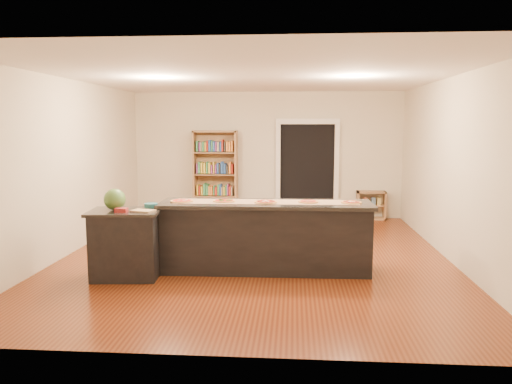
# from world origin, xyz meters

# --- Properties ---
(room) EXTENTS (6.00, 7.00, 2.80)m
(room) POSITION_xyz_m (0.00, 0.00, 1.40)
(room) COLOR beige
(room) RESTS_ON ground
(doorway) EXTENTS (1.40, 0.09, 2.21)m
(doorway) POSITION_xyz_m (0.90, 3.46, 1.20)
(doorway) COLOR black
(doorway) RESTS_ON room
(kitchen_island) EXTENTS (2.99, 0.81, 0.99)m
(kitchen_island) POSITION_xyz_m (0.21, -0.77, 0.50)
(kitchen_island) COLOR black
(kitchen_island) RESTS_ON ground
(side_counter) EXTENTS (0.94, 0.69, 0.93)m
(side_counter) POSITION_xyz_m (-1.66, -1.26, 0.47)
(side_counter) COLOR black
(side_counter) RESTS_ON ground
(bookshelf) EXTENTS (0.97, 0.35, 1.95)m
(bookshelf) POSITION_xyz_m (-1.14, 3.28, 0.97)
(bookshelf) COLOR #9D754C
(bookshelf) RESTS_ON ground
(low_shelf) EXTENTS (0.63, 0.27, 0.63)m
(low_shelf) POSITION_xyz_m (2.31, 3.32, 0.31)
(low_shelf) COLOR #9D754C
(low_shelf) RESTS_ON ground
(waste_bin) EXTENTS (0.24, 0.24, 0.35)m
(waste_bin) POSITION_xyz_m (-0.07, 3.06, 0.17)
(waste_bin) COLOR #5C8ACE
(waste_bin) RESTS_ON ground
(kraft_paper) EXTENTS (2.60, 0.51, 0.00)m
(kraft_paper) POSITION_xyz_m (0.21, -0.74, 0.99)
(kraft_paper) COLOR #9D7251
(kraft_paper) RESTS_ON kitchen_island
(watermelon) EXTENTS (0.29, 0.29, 0.29)m
(watermelon) POSITION_xyz_m (-1.80, -1.25, 1.07)
(watermelon) COLOR #144214
(watermelon) RESTS_ON side_counter
(cutting_board) EXTENTS (0.33, 0.27, 0.02)m
(cutting_board) POSITION_xyz_m (-1.39, -1.33, 0.94)
(cutting_board) COLOR tan
(cutting_board) RESTS_ON side_counter
(package_red) EXTENTS (0.16, 0.11, 0.06)m
(package_red) POSITION_xyz_m (-1.65, -1.42, 0.96)
(package_red) COLOR maroon
(package_red) RESTS_ON side_counter
(package_teal) EXTENTS (0.18, 0.18, 0.07)m
(package_teal) POSITION_xyz_m (-1.35, -1.07, 0.96)
(package_teal) COLOR #195966
(package_teal) RESTS_ON side_counter
(pizza_a) EXTENTS (0.32, 0.32, 0.02)m
(pizza_a) POSITION_xyz_m (-0.98, -0.82, 1.00)
(pizza_a) COLOR tan
(pizza_a) RESTS_ON kitchen_island
(pizza_b) EXTENTS (0.31, 0.31, 0.02)m
(pizza_b) POSITION_xyz_m (-0.38, -0.76, 1.00)
(pizza_b) COLOR tan
(pizza_b) RESTS_ON kitchen_island
(pizza_c) EXTENTS (0.31, 0.31, 0.02)m
(pizza_c) POSITION_xyz_m (0.21, -0.82, 1.00)
(pizza_c) COLOR tan
(pizza_c) RESTS_ON kitchen_island
(pizza_d) EXTENTS (0.30, 0.30, 0.02)m
(pizza_d) POSITION_xyz_m (0.81, -0.75, 1.00)
(pizza_d) COLOR tan
(pizza_d) RESTS_ON kitchen_island
(pizza_e) EXTENTS (0.28, 0.28, 0.02)m
(pizza_e) POSITION_xyz_m (1.41, -0.77, 1.00)
(pizza_e) COLOR tan
(pizza_e) RESTS_ON kitchen_island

